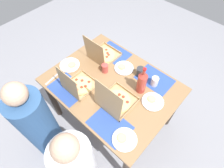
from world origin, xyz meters
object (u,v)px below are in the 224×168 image
pizza_box_corner_right (78,85)px  cup_spare (105,68)px  plate_middle (153,101)px  pizza_box_center (103,54)px  plate_near_left (124,68)px  plate_far_left (124,139)px  pizza_box_edge_far (116,101)px  plate_far_right (70,65)px  cup_dark (140,72)px  cup_clear_left (155,81)px  diner_right_seat (40,126)px  diner_left_seat (78,168)px  soda_bottle (142,82)px

pizza_box_corner_right → cup_spare: (-0.04, -0.33, 0.00)m
plate_middle → pizza_box_center: bearing=-7.9°
plate_near_left → plate_far_left: bearing=130.5°
pizza_box_edge_far → cup_spare: bearing=-32.6°
plate_far_right → pizza_box_center: bearing=-118.1°
pizza_box_corner_right → cup_dark: (-0.35, -0.54, 0.01)m
pizza_box_center → cup_spare: bearing=140.7°
plate_near_left → cup_clear_left: (-0.36, -0.04, 0.04)m
pizza_box_corner_right → plate_middle: size_ratio=1.47×
cup_spare → diner_right_seat: (0.12, 0.83, -0.26)m
pizza_box_center → plate_near_left: (-0.29, -0.03, -0.04)m
pizza_box_corner_right → pizza_box_center: 0.48m
pizza_box_edge_far → plate_far_left: pizza_box_edge_far is taller
plate_near_left → plate_middle: same height
pizza_box_center → plate_middle: size_ratio=1.53×
cup_clear_left → cup_dark: (0.18, 0.00, 0.00)m
pizza_box_center → pizza_box_corner_right: bearing=104.4°
cup_spare → diner_left_seat: 0.99m
plate_far_right → cup_spare: 0.40m
pizza_box_center → plate_far_right: pizza_box_center is taller
diner_right_seat → plate_near_left: bearing=-103.7°
cup_dark → diner_left_seat: bearing=98.3°
cup_dark → diner_left_seat: 1.08m
plate_far_right → soda_bottle: soda_bottle is taller
soda_bottle → diner_right_seat: diner_right_seat is taller
pizza_box_edge_far → plate_near_left: pizza_box_edge_far is taller
plate_far_left → cup_clear_left: size_ratio=2.04×
soda_bottle → plate_middle: bearing=169.5°
plate_far_right → diner_right_seat: bearing=109.5°
pizza_box_center → cup_clear_left: (-0.65, -0.07, 0.00)m
pizza_box_edge_far → plate_near_left: 0.45m
cup_dark → soda_bottle: bearing=129.5°
cup_dark → diner_left_seat: (-0.15, 1.03, -0.28)m
plate_near_left → soda_bottle: (-0.30, 0.11, 0.12)m
plate_far_right → cup_dark: cup_dark is taller
plate_near_left → cup_spare: bearing=52.6°
plate_near_left → diner_right_seat: size_ratio=0.17×
pizza_box_edge_far → diner_left_seat: (-0.11, 0.61, -0.28)m
plate_middle → plate_far_right: same height
plate_far_left → cup_spare: 0.77m
pizza_box_corner_right → pizza_box_edge_far: size_ratio=0.91×
pizza_box_corner_right → cup_spare: bearing=-97.2°
soda_bottle → cup_clear_left: (-0.06, -0.15, -0.08)m
cup_clear_left → plate_far_right: bearing=26.2°
cup_spare → plate_middle: bearing=-177.4°
pizza_box_edge_far → cup_dark: pizza_box_edge_far is taller
plate_far_left → soda_bottle: (0.21, -0.49, 0.12)m
pizza_box_corner_right → cup_dark: pizza_box_corner_right is taller
pizza_box_corner_right → plate_far_right: 0.33m
pizza_box_edge_far → cup_spare: 0.42m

